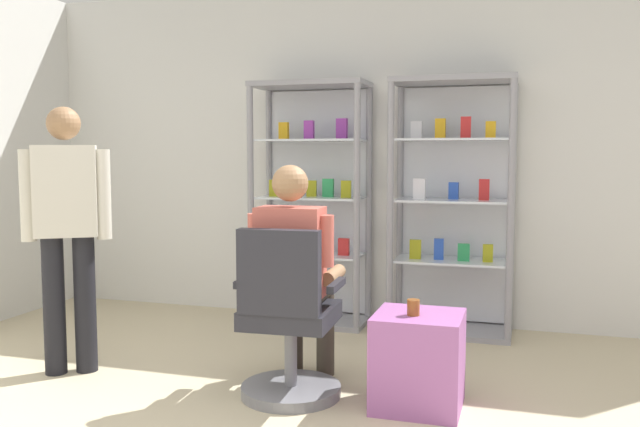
{
  "coord_description": "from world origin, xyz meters",
  "views": [
    {
      "loc": [
        1.07,
        -2.34,
        1.36
      ],
      "look_at": [
        -0.08,
        1.42,
        1.0
      ],
      "focal_mm": 37.82,
      "sensor_mm": 36.0,
      "label": 1
    }
  ],
  "objects": [
    {
      "name": "display_cabinet_left",
      "position": [
        -0.55,
        2.76,
        0.96
      ],
      "size": [
        0.9,
        0.45,
        1.9
      ],
      "color": "gray",
      "rests_on": "ground"
    },
    {
      "name": "office_chair",
      "position": [
        -0.15,
        1.06,
        0.39
      ],
      "size": [
        0.57,
        0.56,
        0.96
      ],
      "color": "slate",
      "rests_on": "ground"
    },
    {
      "name": "standing_customer",
      "position": [
        -1.59,
        1.1,
        0.93
      ],
      "size": [
        0.46,
        0.38,
        1.63
      ],
      "color": "black",
      "rests_on": "ground"
    },
    {
      "name": "display_cabinet_right",
      "position": [
        0.55,
        2.76,
        0.96
      ],
      "size": [
        0.9,
        0.45,
        1.9
      ],
      "color": "gray",
      "rests_on": "ground"
    },
    {
      "name": "back_wall",
      "position": [
        0.0,
        3.0,
        1.35
      ],
      "size": [
        6.0,
        0.1,
        2.7
      ],
      "primitive_type": "cube",
      "color": "silver",
      "rests_on": "ground"
    },
    {
      "name": "storage_crate",
      "position": [
        0.55,
        1.15,
        0.25
      ],
      "size": [
        0.46,
        0.43,
        0.51
      ],
      "primitive_type": "cube",
      "color": "#9E599E",
      "rests_on": "ground"
    },
    {
      "name": "seated_shopkeeper",
      "position": [
        -0.16,
        1.22,
        0.71
      ],
      "size": [
        0.5,
        0.58,
        1.29
      ],
      "color": "#3F382D",
      "rests_on": "ground"
    },
    {
      "name": "tea_glass",
      "position": [
        0.52,
        1.11,
        0.55
      ],
      "size": [
        0.07,
        0.07,
        0.08
      ],
      "primitive_type": "cylinder",
      "color": "brown",
      "rests_on": "storage_crate"
    }
  ]
}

